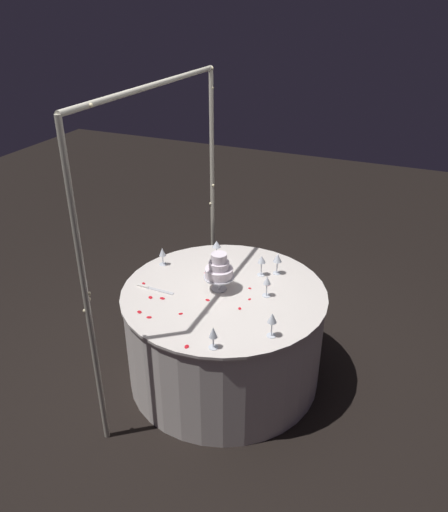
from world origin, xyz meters
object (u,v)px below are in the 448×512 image
Objects in this scene: wine_glass_2 at (262,260)px; main_table at (224,334)px; wine_glass_3 at (272,319)px; tiered_cake at (219,269)px; wine_glass_6 at (277,259)px; wine_glass_5 at (213,333)px; decorative_arch at (160,200)px; wine_glass_1 at (162,253)px; cake_knife at (153,289)px; wine_glass_4 at (217,245)px; wine_glass_0 at (267,282)px.

main_table is at bearing 152.42° from wine_glass_2.
main_table is 0.79m from wine_glass_3.
tiered_cake is 1.72× the size of wine_glass_6.
tiered_cake is (0.01, 0.04, 0.55)m from main_table.
tiered_cake is at bearing 146.12° from wine_glass_2.
main_table is 0.80m from wine_glass_5.
decorative_arch is 1.05m from wine_glass_5.
wine_glass_2 is at bearing 124.11° from wine_glass_6.
cake_knife is (-0.35, -0.11, -0.10)m from wine_glass_1.
wine_glass_3 is 1.02× the size of wine_glass_4.
wine_glass_2 is at bearing -27.58° from main_table.
main_table is 0.64m from cake_knife.
decorative_arch is 14.53× the size of wine_glass_5.
tiered_cake is 0.35m from wine_glass_0.
wine_glass_0 is 0.93× the size of wine_glass_3.
tiered_cake is 1.84× the size of wine_glass_0.
wine_glass_1 is at bearing 63.20° from wine_glass_3.
tiered_cake reaches higher than wine_glass_2.
cake_knife is (-0.59, 0.24, -0.12)m from wine_glass_4.
cake_knife is at bearing 113.02° from tiered_cake.
wine_glass_4 reaches higher than wine_glass_0.
decorative_arch is 0.98m from wine_glass_6.
wine_glass_4 reaches higher than wine_glass_5.
decorative_arch is 12.89× the size of wine_glass_6.
wine_glass_4 is at bearing -30.59° from decorative_arch.
tiered_cake is 0.45m from wine_glass_4.
main_table is 10.25× the size of wine_glass_1.
wine_glass_6 is (0.39, -0.27, 0.51)m from main_table.
tiered_cake is 1.74× the size of wine_glass_2.
wine_glass_5 is (-0.25, 0.28, -0.02)m from wine_glass_3.
wine_glass_5 is at bearing -162.66° from main_table.
decorative_arch is 7.32× the size of cake_knife.
wine_glass_4 reaches higher than wine_glass_1.
wine_glass_0 is at bearing -81.38° from tiered_cake.
wine_glass_3 is 1.01× the size of wine_glass_6.
tiered_cake reaches higher than wine_glass_0.
wine_glass_4 is (0.24, -0.35, 0.03)m from wine_glass_1.
wine_glass_5 is 0.50× the size of cake_knife.
wine_glass_0 reaches higher than wine_glass_1.
cake_knife is at bearing 127.56° from wine_glass_2.
wine_glass_3 is (-0.69, -0.31, 0.00)m from wine_glass_2.
decorative_arch is 7.48× the size of tiered_cake.
wine_glass_3 reaches higher than wine_glass_2.
wine_glass_6 is at bearing -39.24° from tiered_cake.
wine_glass_2 reaches higher than wine_glass_1.
wine_glass_1 is (0.17, 0.55, -0.06)m from tiered_cake.
wine_glass_1 is at bearing 17.82° from cake_knife.
decorative_arch is 12.78× the size of wine_glass_3.
wine_glass_4 reaches higher than main_table.
wine_glass_0 is 0.29m from wine_glass_2.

